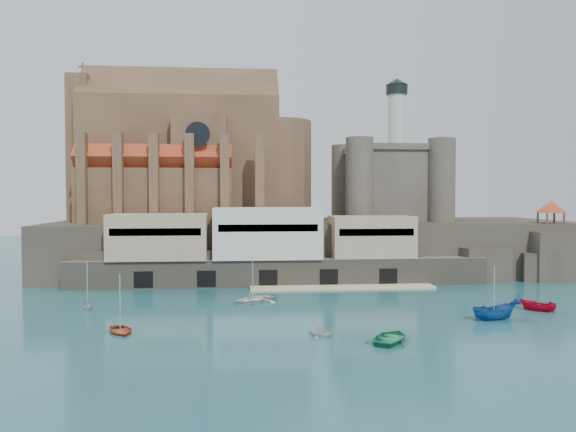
% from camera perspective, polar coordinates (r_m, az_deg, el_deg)
% --- Properties ---
extents(ground, '(300.00, 300.00, 0.00)m').
position_cam_1_polar(ground, '(74.48, 6.65, -9.54)').
color(ground, '#1B5059').
rests_on(ground, ground).
extents(promontory, '(100.00, 36.00, 10.00)m').
position_cam_1_polar(promontory, '(112.22, 2.43, -3.10)').
color(promontory, '#29241E').
rests_on(promontory, ground).
extents(quay, '(70.00, 12.00, 13.05)m').
position_cam_1_polar(quay, '(95.03, -2.25, -3.33)').
color(quay, '#6E6558').
rests_on(quay, ground).
extents(church, '(47.00, 25.93, 30.51)m').
position_cam_1_polar(church, '(113.87, -9.81, 5.62)').
color(church, '#523926').
rests_on(church, promontory).
extents(castle_keep, '(21.20, 21.20, 29.30)m').
position_cam_1_polar(castle_keep, '(116.76, 10.28, 3.65)').
color(castle_keep, '#453F36').
rests_on(castle_keep, promontory).
extents(rock_outcrop, '(14.50, 10.50, 8.70)m').
position_cam_1_polar(rock_outcrop, '(113.26, 25.13, -3.70)').
color(rock_outcrop, '#29241E').
rests_on(rock_outcrop, ground).
extents(pavilion, '(6.40, 6.40, 5.40)m').
position_cam_1_polar(pavilion, '(112.90, 25.15, 0.71)').
color(pavilion, '#523926').
rests_on(pavilion, rock_outcrop).
extents(boat_0, '(3.66, 2.29, 4.95)m').
position_cam_1_polar(boat_0, '(65.29, -16.67, -11.26)').
color(boat_0, '#AC3B19').
rests_on(boat_0, ground).
extents(boat_1, '(2.69, 2.89, 2.87)m').
position_cam_1_polar(boat_1, '(61.24, 3.27, -12.07)').
color(boat_1, silver).
rests_on(boat_1, ground).
extents(boat_2, '(2.64, 2.60, 5.86)m').
position_cam_1_polar(boat_2, '(73.22, 20.18, -9.86)').
color(boat_2, navy).
rests_on(boat_2, ground).
extents(boat_3, '(4.47, 3.54, 6.29)m').
position_cam_1_polar(boat_3, '(60.11, 10.43, -12.37)').
color(boat_3, '#1F8151').
rests_on(boat_3, ground).
extents(boat_4, '(2.53, 1.86, 2.65)m').
position_cam_1_polar(boat_4, '(79.91, -19.69, -8.86)').
color(boat_4, beige).
rests_on(boat_4, ground).
extents(boat_5, '(2.38, 2.38, 4.42)m').
position_cam_1_polar(boat_5, '(80.74, 24.06, -8.80)').
color(boat_5, '#AF031D').
rests_on(boat_5, ground).
extents(boat_6, '(3.96, 4.62, 6.65)m').
position_cam_1_polar(boat_6, '(79.93, -3.59, -8.74)').
color(boat_6, silver).
rests_on(boat_6, ground).
extents(boat_7, '(2.87, 2.82, 2.90)m').
position_cam_1_polar(boat_7, '(85.42, 22.33, -8.19)').
color(boat_7, '#264A9C').
rests_on(boat_7, ground).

